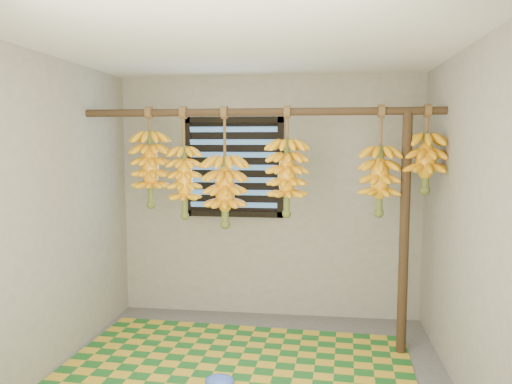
% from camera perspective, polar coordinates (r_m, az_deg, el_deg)
% --- Properties ---
extents(floor, '(3.00, 3.00, 0.01)m').
position_cam_1_polar(floor, '(3.89, -1.15, -21.13)').
color(floor, '#525252').
rests_on(floor, ground).
extents(ceiling, '(3.00, 3.00, 0.01)m').
position_cam_1_polar(ceiling, '(3.53, -1.23, 16.36)').
color(ceiling, silver).
rests_on(ceiling, wall_back).
extents(wall_back, '(3.00, 0.01, 2.40)m').
position_cam_1_polar(wall_back, '(4.99, 1.45, -0.61)').
color(wall_back, gray).
rests_on(wall_back, floor).
extents(wall_left, '(0.01, 3.00, 2.40)m').
position_cam_1_polar(wall_left, '(4.03, -22.88, -2.62)').
color(wall_left, gray).
rests_on(wall_left, floor).
extents(wall_right, '(0.01, 3.00, 2.40)m').
position_cam_1_polar(wall_right, '(3.61, 23.20, -3.57)').
color(wall_right, gray).
rests_on(wall_right, floor).
extents(window, '(1.00, 0.04, 1.00)m').
position_cam_1_polar(window, '(4.99, -2.58, 2.84)').
color(window, black).
rests_on(window, wall_back).
extents(hanging_pole, '(3.00, 0.06, 0.06)m').
position_cam_1_polar(hanging_pole, '(4.17, 0.28, 9.13)').
color(hanging_pole, '#3F2D1A').
rests_on(hanging_pole, wall_left).
extents(support_post, '(0.08, 0.08, 2.00)m').
position_cam_1_polar(support_post, '(4.25, 16.58, -4.71)').
color(support_post, '#3F2D1A').
rests_on(support_post, floor).
extents(woven_mat, '(2.81, 2.29, 0.01)m').
position_cam_1_polar(woven_mat, '(3.92, -3.05, -20.75)').
color(woven_mat, '#1B5F21').
rests_on(woven_mat, floor).
extents(plastic_bag, '(0.22, 0.16, 0.09)m').
position_cam_1_polar(plastic_bag, '(3.81, -4.16, -20.76)').
color(plastic_bag, blue).
rests_on(plastic_bag, woven_mat).
extents(banana_bunch_a, '(0.28, 0.28, 0.95)m').
position_cam_1_polar(banana_bunch_a, '(4.31, -8.18, 1.15)').
color(banana_bunch_a, brown).
rests_on(banana_bunch_a, hanging_pole).
extents(banana_bunch_b, '(0.32, 0.32, 0.86)m').
position_cam_1_polar(banana_bunch_b, '(4.39, -11.97, 2.58)').
color(banana_bunch_b, brown).
rests_on(banana_bunch_b, hanging_pole).
extents(banana_bunch_c, '(0.35, 0.35, 1.02)m').
position_cam_1_polar(banana_bunch_c, '(4.23, -3.56, 0.10)').
color(banana_bunch_c, brown).
rests_on(banana_bunch_c, hanging_pole).
extents(banana_bunch_d, '(0.34, 0.34, 0.91)m').
position_cam_1_polar(banana_bunch_d, '(4.15, 3.54, 1.66)').
color(banana_bunch_d, brown).
rests_on(banana_bunch_d, hanging_pole).
extents(banana_bunch_e, '(0.31, 0.31, 0.89)m').
position_cam_1_polar(banana_bunch_e, '(4.17, 13.94, 1.28)').
color(banana_bunch_e, brown).
rests_on(banana_bunch_e, hanging_pole).
extents(banana_bunch_f, '(0.33, 0.33, 0.70)m').
position_cam_1_polar(banana_bunch_f, '(4.21, 18.83, 3.18)').
color(banana_bunch_f, brown).
rests_on(banana_bunch_f, hanging_pole).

